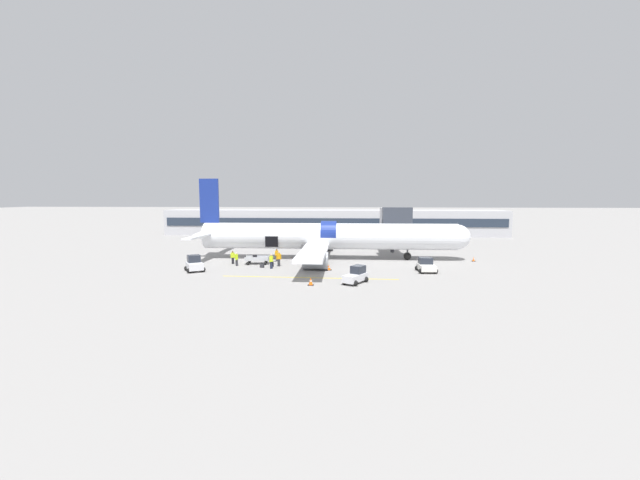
# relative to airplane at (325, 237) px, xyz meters

# --- Properties ---
(ground_plane) EXTENTS (500.00, 500.00, 0.00)m
(ground_plane) POSITION_rel_airplane_xyz_m (-0.02, -7.45, -2.99)
(ground_plane) COLOR gray
(apron_marking_line) EXTENTS (18.42, 0.73, 0.01)m
(apron_marking_line) POSITION_rel_airplane_xyz_m (-0.97, -12.39, -2.98)
(apron_marking_line) COLOR yellow
(apron_marking_line) RESTS_ON ground_plane
(terminal_strip) EXTENTS (72.81, 8.65, 5.40)m
(terminal_strip) POSITION_rel_airplane_xyz_m (-0.02, 33.66, -0.29)
(terminal_strip) COLOR #B2B2B7
(terminal_strip) RESTS_ON ground_plane
(jet_bridge_stub) EXTENTS (4.01, 10.63, 6.90)m
(jet_bridge_stub) POSITION_rel_airplane_xyz_m (9.80, 6.07, 2.03)
(jet_bridge_stub) COLOR #4C4C51
(jet_bridge_stub) RESTS_ON ground_plane
(airplane) EXTENTS (37.45, 30.83, 10.78)m
(airplane) POSITION_rel_airplane_xyz_m (0.00, 0.00, 0.00)
(airplane) COLOR white
(airplane) RESTS_ON ground_plane
(baggage_tug_lead) EXTENTS (2.64, 3.33, 1.68)m
(baggage_tug_lead) POSITION_rel_airplane_xyz_m (3.85, -14.54, -2.28)
(baggage_tug_lead) COLOR silver
(baggage_tug_lead) RESTS_ON ground_plane
(baggage_tug_mid) EXTENTS (2.23, 2.94, 1.56)m
(baggage_tug_mid) POSITION_rel_airplane_xyz_m (11.81, -8.24, -2.31)
(baggage_tug_mid) COLOR silver
(baggage_tug_mid) RESTS_ON ground_plane
(baggage_tug_rear) EXTENTS (2.71, 2.94, 1.79)m
(baggage_tug_rear) POSITION_rel_airplane_xyz_m (-14.23, -9.69, -2.23)
(baggage_tug_rear) COLOR silver
(baggage_tug_rear) RESTS_ON ground_plane
(baggage_cart_loading) EXTENTS (3.98, 2.08, 1.10)m
(baggage_cart_loading) POSITION_rel_airplane_xyz_m (-8.22, -4.57, -2.48)
(baggage_cart_loading) COLOR #B7BABF
(baggage_cart_loading) RESTS_ON ground_plane
(ground_crew_loader_a) EXTENTS (0.54, 0.56, 1.73)m
(ground_crew_loader_a) POSITION_rel_airplane_xyz_m (-5.87, -7.53, -2.08)
(ground_crew_loader_a) COLOR #1E2338
(ground_crew_loader_a) RESTS_ON ground_plane
(ground_crew_loader_b) EXTENTS (0.57, 0.39, 1.65)m
(ground_crew_loader_b) POSITION_rel_airplane_xyz_m (-11.29, -4.71, -2.12)
(ground_crew_loader_b) COLOR black
(ground_crew_loader_b) RESTS_ON ground_plane
(ground_crew_driver) EXTENTS (0.52, 0.52, 1.62)m
(ground_crew_driver) POSITION_rel_airplane_xyz_m (-6.18, -2.25, -2.14)
(ground_crew_driver) COLOR #2D2D33
(ground_crew_driver) RESTS_ON ground_plane
(ground_crew_supervisor) EXTENTS (0.62, 0.53, 1.80)m
(ground_crew_supervisor) POSITION_rel_airplane_xyz_m (-5.27, -5.91, -2.04)
(ground_crew_supervisor) COLOR #2D2D33
(ground_crew_supervisor) RESTS_ON ground_plane
(ground_crew_helper) EXTENTS (0.40, 0.57, 1.63)m
(ground_crew_helper) POSITION_rel_airplane_xyz_m (-10.42, -6.03, -2.13)
(ground_crew_helper) COLOR #2D2D33
(ground_crew_helper) RESTS_ON ground_plane
(suitcase_on_tarmac_upright) EXTENTS (0.54, 0.38, 0.61)m
(suitcase_on_tarmac_upright) POSITION_rel_airplane_xyz_m (-7.08, -7.04, -2.74)
(suitcase_on_tarmac_upright) COLOR #2D2D33
(suitcase_on_tarmac_upright) RESTS_ON ground_plane
(suitcase_on_tarmac_spare) EXTENTS (0.50, 0.30, 0.62)m
(suitcase_on_tarmac_spare) POSITION_rel_airplane_xyz_m (-6.04, -6.32, -2.73)
(suitcase_on_tarmac_spare) COLOR black
(suitcase_on_tarmac_spare) RESTS_ON ground_plane
(safety_cone_nose) EXTENTS (0.47, 0.47, 0.57)m
(safety_cone_nose) POSITION_rel_airplane_xyz_m (19.40, -0.64, -2.72)
(safety_cone_nose) COLOR black
(safety_cone_nose) RESTS_ON ground_plane
(safety_cone_engine_left) EXTENTS (0.57, 0.57, 0.75)m
(safety_cone_engine_left) POSITION_rel_airplane_xyz_m (-0.48, -15.80, -2.63)
(safety_cone_engine_left) COLOR black
(safety_cone_engine_left) RESTS_ON ground_plane
(safety_cone_wingtip) EXTENTS (0.63, 0.63, 0.62)m
(safety_cone_wingtip) POSITION_rel_airplane_xyz_m (0.89, -8.00, -2.70)
(safety_cone_wingtip) COLOR black
(safety_cone_wingtip) RESTS_ON ground_plane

